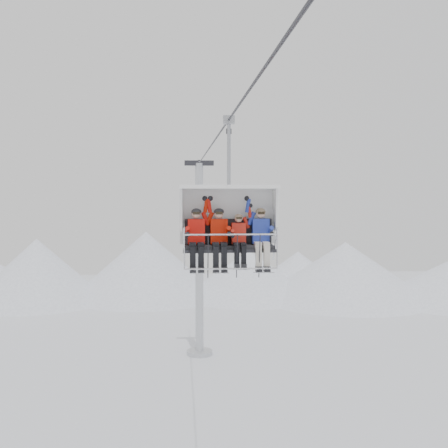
{
  "coord_description": "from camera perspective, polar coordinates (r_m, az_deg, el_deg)",
  "views": [
    {
      "loc": [
        -1.28,
        -16.48,
        11.45
      ],
      "look_at": [
        0.0,
        0.0,
        10.45
      ],
      "focal_mm": 45.0,
      "sensor_mm": 36.0,
      "label": 1
    }
  ],
  "objects": [
    {
      "name": "chairlift_carrier",
      "position": [
        15.03,
        0.45,
        0.69
      ],
      "size": [
        2.6,
        1.17,
        3.98
      ],
      "color": "black",
      "rests_on": "haul_cable"
    },
    {
      "name": "skier_far_left",
      "position": [
        14.71,
        -2.82,
        -1.23
      ],
      "size": [
        0.45,
        1.69,
        1.75
      ],
      "color": "red",
      "rests_on": "chairlift_carrier"
    },
    {
      "name": "skier_far_right",
      "position": [
        14.86,
        3.78,
        -1.19
      ],
      "size": [
        0.45,
        1.69,
        1.75
      ],
      "color": "#2336A0",
      "rests_on": "chairlift_carrier"
    },
    {
      "name": "haul_cable",
      "position": [
        16.63,
        0.0,
        9.85
      ],
      "size": [
        0.06,
        50.0,
        0.06
      ],
      "primitive_type": "cylinder",
      "rotation": [
        1.57,
        0.0,
        0.0
      ],
      "color": "#2A2A2F",
      "rests_on": "lift_tower_left"
    },
    {
      "name": "skier_center_right",
      "position": [
        14.78,
        1.53,
        -1.48
      ],
      "size": [
        0.38,
        1.69,
        1.52
      ],
      "color": "red",
      "rests_on": "chairlift_carrier"
    },
    {
      "name": "skier_center_left",
      "position": [
        14.74,
        -0.5,
        -1.22
      ],
      "size": [
        0.45,
        1.69,
        1.75
      ],
      "color": "#AC1503",
      "rests_on": "chairlift_carrier"
    },
    {
      "name": "ridgeline",
      "position": [
        59.16,
        -4.7,
        -4.93
      ],
      "size": [
        72.0,
        21.0,
        7.0
      ],
      "color": "white",
      "rests_on": "ground"
    },
    {
      "name": "lift_tower_right",
      "position": [
        38.91,
        -2.52,
        -4.93
      ],
      "size": [
        2.0,
        1.8,
        13.48
      ],
      "color": "#B5B8BD",
      "rests_on": "ground"
    }
  ]
}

